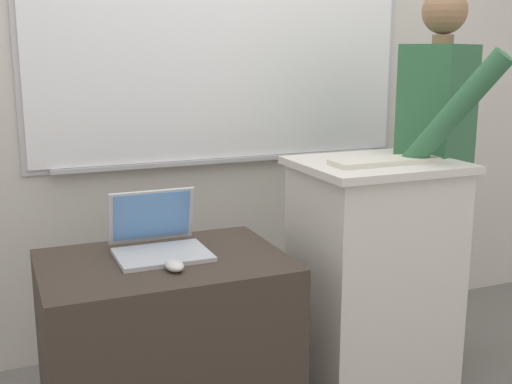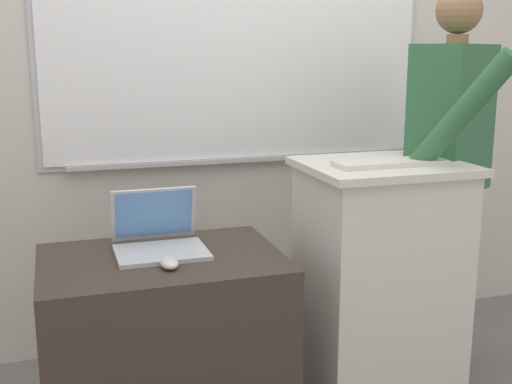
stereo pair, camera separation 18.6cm
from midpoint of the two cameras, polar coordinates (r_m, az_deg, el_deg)
The scene contains 7 objects.
back_wall at distance 3.19m, azimuth -4.79°, elevation 13.33°, with size 6.40×0.17×2.99m.
lectern_podium at distance 2.69m, azimuth 8.35°, elevation -7.96°, with size 0.62×0.53×1.02m.
side_desk at distance 2.42m, azimuth -10.23°, elevation -14.19°, with size 0.85×0.60×0.73m.
person_presenter at distance 2.91m, azimuth 14.04°, elevation 3.14°, with size 0.62×0.75×1.70m.
laptop at distance 2.35m, azimuth -10.98°, elevation -4.05°, with size 0.32×0.30×0.22m.
wireless_keyboard at distance 2.50m, azimuth 9.30°, elevation 2.71°, with size 0.43×0.13×0.02m.
computer_mouse_by_laptop at distance 2.16m, azimuth -9.74°, elevation -6.48°, with size 0.06×0.10×0.03m.
Camera 1 is at (-1.07, -1.82, 1.44)m, focal length 45.00 mm.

